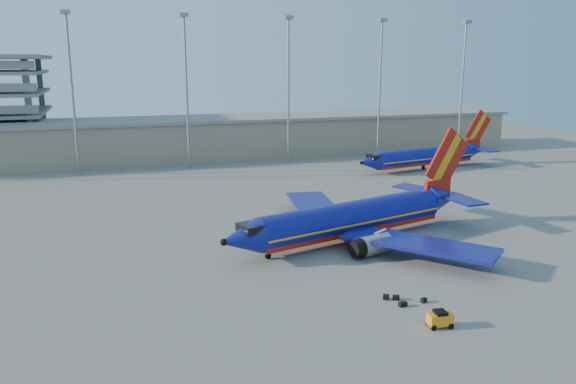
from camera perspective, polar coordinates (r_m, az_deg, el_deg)
name	(u,v)px	position (r m, az deg, el deg)	size (l,w,h in m)	color
ground	(289,234)	(67.00, 0.05, -4.28)	(220.00, 220.00, 0.00)	slate
terminal_building	(250,135)	(123.48, -3.91, 5.76)	(122.00, 16.00, 8.50)	gray
light_mast_row	(239,75)	(109.67, -5.03, 11.76)	(101.60, 1.60, 28.65)	gray
aircraft_main	(357,218)	(64.79, 7.04, -2.62)	(34.85, 33.06, 12.07)	navy
aircraft_second	(427,156)	(110.50, 13.96, 3.58)	(31.72, 13.03, 10.83)	navy
baggage_tug	(440,319)	(45.85, 15.18, -12.31)	(1.99, 1.34, 1.34)	orange
luggage_pile	(401,300)	(49.54, 11.41, -10.75)	(3.40, 2.21, 0.44)	black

